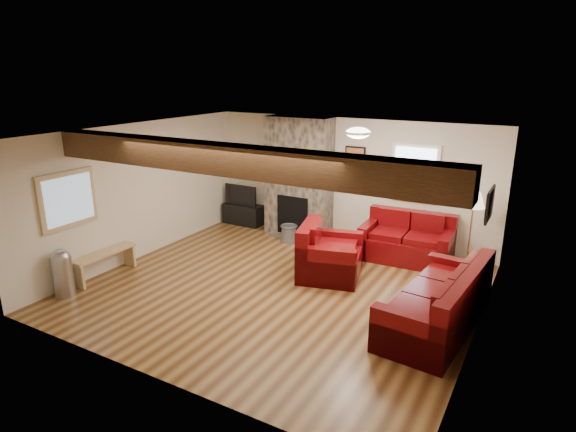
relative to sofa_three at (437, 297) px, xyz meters
name	(u,v)px	position (x,y,z in m)	size (l,w,h in m)	color
room	(279,215)	(-2.48, -0.03, 0.81)	(8.00, 8.00, 8.00)	#512F15
oak_beam	(228,160)	(-2.48, -1.28, 1.87)	(6.00, 0.36, 0.38)	#321D0F
chimney_breast	(298,179)	(-3.48, 2.46, 0.78)	(1.40, 0.67, 2.50)	#322D27
back_window	(415,173)	(-1.13, 2.68, 1.11)	(0.90, 0.08, 1.10)	white
hatch_window	(68,200)	(-5.44, -1.53, 1.01)	(0.08, 1.00, 0.90)	tan
ceiling_dome	(358,135)	(-1.58, 0.87, 2.00)	(0.40, 0.40, 0.18)	silver
artwork_back	(355,160)	(-2.33, 2.68, 1.26)	(0.42, 0.06, 0.52)	black
artwork_right	(489,204)	(0.48, 0.27, 1.31)	(0.06, 0.55, 0.42)	black
sofa_three	(437,297)	(0.00, 0.00, 0.00)	(2.26, 0.94, 0.87)	#4B050A
loveseat	(407,238)	(-1.06, 2.20, 0.00)	(1.62, 0.93, 0.86)	#4B050A
armchair_red	(331,250)	(-1.98, 0.84, 0.02)	(1.13, 0.99, 0.92)	#4B050A
coffee_table	(329,258)	(-2.11, 1.07, -0.22)	(0.87, 0.87, 0.45)	#452B16
tv_cabinet	(243,214)	(-4.93, 2.50, -0.20)	(0.93, 0.37, 0.46)	black
television	(243,194)	(-4.93, 2.50, 0.26)	(0.81, 0.11, 0.47)	black
floor_lamp	(474,204)	(0.04, 2.14, 0.80)	(0.37, 0.37, 1.45)	#B08249
pine_bench	(105,264)	(-5.31, -1.09, -0.22)	(0.27, 1.17, 0.44)	tan
pedal_bin	(63,273)	(-5.27, -1.92, -0.05)	(0.31, 0.31, 0.78)	#99999D
coal_bucket	(289,233)	(-3.45, 2.01, -0.26)	(0.37, 0.37, 0.35)	slate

